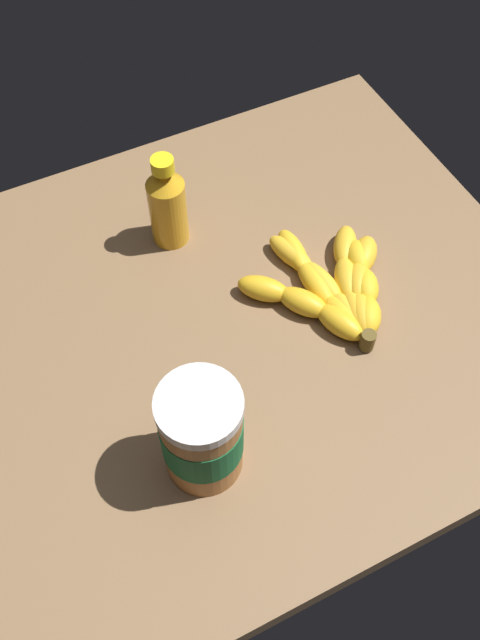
# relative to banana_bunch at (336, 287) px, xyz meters

# --- Properties ---
(ground_plane) EXTENTS (0.91, 0.74, 0.04)m
(ground_plane) POSITION_rel_banana_bunch_xyz_m (0.16, -0.03, -0.04)
(ground_plane) COLOR brown
(banana_bunch) EXTENTS (0.23, 0.23, 0.04)m
(banana_bunch) POSITION_rel_banana_bunch_xyz_m (0.00, 0.00, 0.00)
(banana_bunch) COLOR gold
(banana_bunch) RESTS_ON ground_plane
(peanut_butter_jar) EXTENTS (0.10, 0.10, 0.15)m
(peanut_butter_jar) POSITION_rel_banana_bunch_xyz_m (0.27, 0.14, 0.06)
(peanut_butter_jar) COLOR #9E602D
(peanut_butter_jar) RESTS_ON ground_plane
(honey_bottle) EXTENTS (0.05, 0.05, 0.15)m
(honey_bottle) POSITION_rel_banana_bunch_xyz_m (0.17, -0.20, 0.05)
(honey_bottle) COLOR gold
(honey_bottle) RESTS_ON ground_plane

